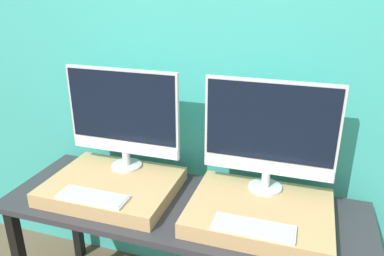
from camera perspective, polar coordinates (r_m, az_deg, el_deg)
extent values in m
cube|color=teal|center=(1.93, 2.03, 9.45)|extent=(8.00, 0.04, 2.60)
cube|color=#2D2D33|center=(1.84, -1.51, -11.96)|extent=(1.74, 0.60, 0.03)
cube|color=black|center=(2.55, -17.41, -12.07)|extent=(0.05, 0.05, 0.67)
cube|color=tan|center=(1.95, -11.96, -8.65)|extent=(0.62, 0.49, 0.07)
cylinder|color=silver|center=(2.05, -9.93, -5.61)|extent=(0.16, 0.16, 0.01)
cylinder|color=silver|center=(2.03, -10.00, -4.54)|extent=(0.04, 0.04, 0.07)
cube|color=silver|center=(1.93, -10.49, 2.41)|extent=(0.60, 0.02, 0.45)
cube|color=black|center=(1.91, -10.75, 3.13)|extent=(0.58, 0.00, 0.36)
cube|color=silver|center=(1.99, -10.31, -2.98)|extent=(0.59, 0.00, 0.06)
cube|color=silver|center=(1.80, -14.88, -10.15)|extent=(0.33, 0.11, 0.01)
cube|color=#B2B2B7|center=(1.79, -14.91, -9.94)|extent=(0.32, 0.10, 0.00)
cube|color=tan|center=(1.74, 10.27, -12.49)|extent=(0.62, 0.49, 0.07)
cylinder|color=silver|center=(1.85, 11.07, -8.82)|extent=(0.16, 0.16, 0.01)
cylinder|color=silver|center=(1.83, 11.17, -7.67)|extent=(0.04, 0.04, 0.07)
cube|color=silver|center=(1.72, 11.78, -0.08)|extent=(0.60, 0.02, 0.45)
cube|color=black|center=(1.70, 11.80, 0.70)|extent=(0.58, 0.00, 0.36)
cube|color=silver|center=(1.79, 11.26, -6.01)|extent=(0.59, 0.00, 0.06)
cube|color=silver|center=(1.57, 9.39, -14.77)|extent=(0.33, 0.11, 0.01)
cube|color=#B2B2B7|center=(1.57, 9.41, -14.55)|extent=(0.32, 0.10, 0.00)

